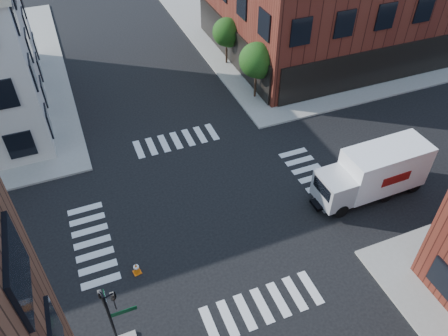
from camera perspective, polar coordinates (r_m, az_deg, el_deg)
ground at (r=26.10m, az=-1.69°, el=-5.20°), size 120.00×120.00×0.00m
sidewalk_ne at (r=50.17m, az=13.20°, el=18.40°), size 30.00×30.00×0.15m
tree_near at (r=33.96m, az=4.39°, el=13.66°), size 2.69×2.69×4.49m
tree_far at (r=38.99m, az=0.44°, el=17.15°), size 2.43×2.43×4.07m
signal_pole at (r=19.11m, az=-14.39°, el=-18.33°), size 1.29×1.24×4.60m
box_truck at (r=27.33m, az=19.08°, el=-0.51°), size 7.23×2.33×3.25m
traffic_cone at (r=23.35m, az=-11.38°, el=-12.73°), size 0.45×0.45×0.73m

